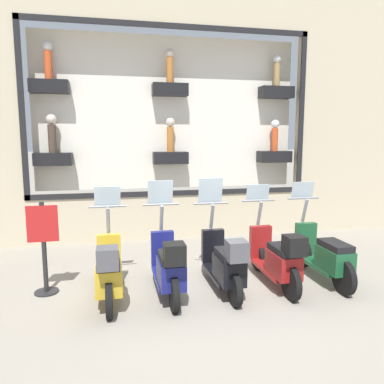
{
  "coord_description": "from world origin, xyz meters",
  "views": [
    {
      "loc": [
        -5.04,
        1.35,
        2.37
      ],
      "look_at": [
        1.75,
        -0.1,
        1.35
      ],
      "focal_mm": 35.0,
      "sensor_mm": 36.0,
      "label": 1
    }
  ],
  "objects": [
    {
      "name": "scooter_red_1",
      "position": [
        0.24,
        -1.16,
        0.47
      ],
      "size": [
        1.8,
        0.6,
        1.54
      ],
      "color": "black",
      "rests_on": "ground_plane"
    },
    {
      "name": "scooter_black_2",
      "position": [
        0.23,
        -0.29,
        0.47
      ],
      "size": [
        1.79,
        0.6,
        1.68
      ],
      "color": "black",
      "rests_on": "ground_plane"
    },
    {
      "name": "scooter_green_0",
      "position": [
        0.3,
        -2.02,
        0.44
      ],
      "size": [
        1.81,
        0.61,
        1.57
      ],
      "color": "black",
      "rests_on": "ground_plane"
    },
    {
      "name": "scooter_yellow_4",
      "position": [
        0.24,
        1.44,
        0.47
      ],
      "size": [
        1.8,
        0.6,
        1.58
      ],
      "color": "black",
      "rests_on": "ground_plane"
    },
    {
      "name": "scooter_navy_3",
      "position": [
        0.24,
        0.58,
        0.47
      ],
      "size": [
        1.8,
        0.6,
        1.66
      ],
      "color": "black",
      "rests_on": "ground_plane"
    },
    {
      "name": "building_facade",
      "position": [
        3.6,
        0.0,
        4.38
      ],
      "size": [
        1.25,
        36.0,
        8.56
      ],
      "color": "beige",
      "rests_on": "ground_plane"
    },
    {
      "name": "ground_plane",
      "position": [
        0.0,
        0.0,
        0.0
      ],
      "size": [
        120.0,
        120.0,
        0.0
      ],
      "primitive_type": "plane",
      "color": "gray"
    },
    {
      "name": "shop_sign_post",
      "position": [
        0.76,
        2.4,
        0.75
      ],
      "size": [
        0.36,
        0.45,
        1.41
      ],
      "color": "#232326",
      "rests_on": "ground_plane"
    }
  ]
}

